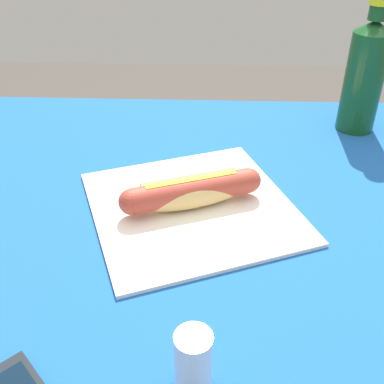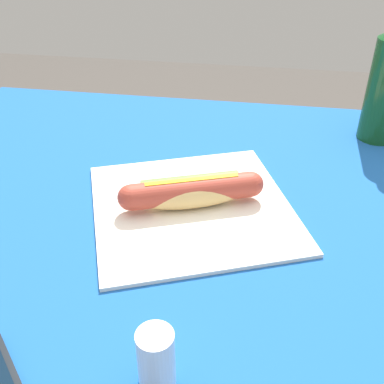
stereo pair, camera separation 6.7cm
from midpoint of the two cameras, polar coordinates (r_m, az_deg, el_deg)
dining_table at (r=0.74m, az=5.86°, el=-13.43°), size 1.15×0.93×0.77m
paper_wrapper at (r=0.69m, az=2.80°, el=-1.96°), size 0.37×0.37×0.01m
hot_dog at (r=0.67m, az=2.84°, el=-0.00°), size 0.20×0.10×0.05m
salt_shaker at (r=0.46m, az=0.00°, el=-20.11°), size 0.04×0.04×0.07m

